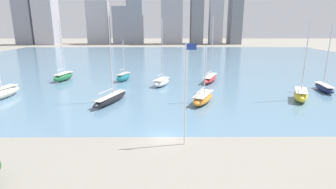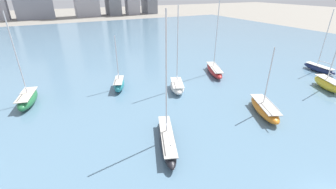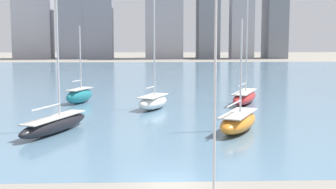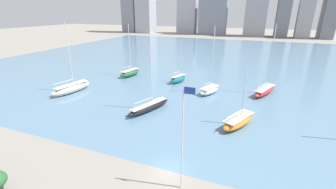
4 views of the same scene
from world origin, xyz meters
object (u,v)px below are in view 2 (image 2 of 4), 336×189
object	(u,v)px
sailboat_navy	(319,68)
sailboat_orange	(264,108)
sailboat_green	(28,99)
sailboat_teal	(119,84)
sailboat_black	(167,138)
sailboat_red	(214,70)
sailboat_yellow	(328,84)
sailboat_white	(177,86)

from	to	relation	value
sailboat_navy	sailboat_orange	bearing A→B (deg)	-155.16
sailboat_green	sailboat_teal	bearing A→B (deg)	9.78
sailboat_black	sailboat_red	world-z (taller)	sailboat_black
sailboat_yellow	sailboat_navy	xyz separation A→B (m)	(8.71, 7.12, -0.26)
sailboat_navy	sailboat_red	xyz separation A→B (m)	(-23.24, 10.02, 0.05)
sailboat_green	sailboat_yellow	size ratio (longest dim) A/B	1.03
sailboat_orange	sailboat_red	distance (m)	19.01
sailboat_white	sailboat_navy	size ratio (longest dim) A/B	1.11
sailboat_green	sailboat_navy	world-z (taller)	sailboat_green
sailboat_orange	sailboat_black	size ratio (longest dim) A/B	0.65
sailboat_orange	sailboat_black	distance (m)	17.16
sailboat_orange	sailboat_red	bearing A→B (deg)	101.69
sailboat_white	sailboat_red	xyz separation A→B (m)	(12.29, 4.43, -0.05)
sailboat_green	sailboat_orange	bearing A→B (deg)	-19.27
sailboat_green	sailboat_black	bearing A→B (deg)	-39.16
sailboat_white	sailboat_navy	world-z (taller)	sailboat_white
sailboat_black	sailboat_teal	bearing A→B (deg)	112.51
sailboat_white	sailboat_yellow	bearing A→B (deg)	-3.44
sailboat_orange	sailboat_green	world-z (taller)	sailboat_green
sailboat_black	sailboat_red	distance (m)	28.34
sailboat_black	sailboat_navy	size ratio (longest dim) A/B	1.16
sailboat_yellow	sailboat_white	bearing A→B (deg)	178.35
sailboat_green	sailboat_yellow	distance (m)	55.73
sailboat_orange	sailboat_white	bearing A→B (deg)	144.33
sailboat_yellow	sailboat_red	size ratio (longest dim) A/B	0.92
sailboat_black	sailboat_yellow	xyz separation A→B (m)	(36.00, 1.36, 0.25)
sailboat_yellow	sailboat_red	bearing A→B (deg)	153.99
sailboat_teal	sailboat_orange	bearing A→B (deg)	-27.13
sailboat_black	sailboat_teal	distance (m)	19.76
sailboat_black	sailboat_teal	size ratio (longest dim) A/B	1.57
sailboat_white	sailboat_teal	xyz separation A→B (m)	(-9.90, 5.67, 0.08)
sailboat_white	sailboat_green	bearing A→B (deg)	-171.85
sailboat_black	sailboat_red	size ratio (longest dim) A/B	1.01
sailboat_white	sailboat_navy	xyz separation A→B (m)	(35.53, -5.59, -0.10)
sailboat_teal	sailboat_red	bearing A→B (deg)	17.51
sailboat_orange	sailboat_green	size ratio (longest dim) A/B	0.69
sailboat_green	sailboat_black	size ratio (longest dim) A/B	0.93
sailboat_black	sailboat_teal	world-z (taller)	sailboat_black
sailboat_white	sailboat_green	distance (m)	26.34
sailboat_orange	sailboat_green	xyz separation A→B (m)	(-33.57, 20.35, 0.14)
sailboat_red	sailboat_teal	world-z (taller)	sailboat_red
sailboat_orange	sailboat_black	world-z (taller)	sailboat_black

